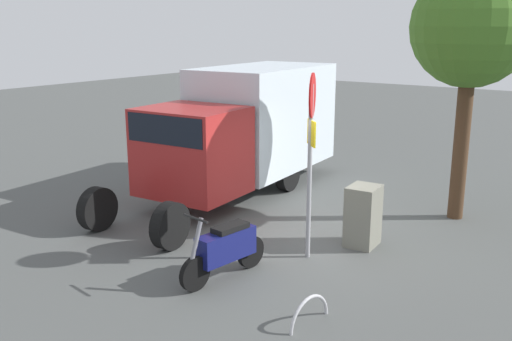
{
  "coord_description": "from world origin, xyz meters",
  "views": [
    {
      "loc": [
        9.25,
        5.09,
        4.05
      ],
      "look_at": [
        0.65,
        -0.94,
        1.37
      ],
      "focal_mm": 40.0,
      "sensor_mm": 36.0,
      "label": 1
    }
  ],
  "objects_px": {
    "box_truck_near": "(245,125)",
    "street_tree": "(472,29)",
    "bike_rack_hoop": "(309,324)",
    "utility_cabinet": "(363,216)",
    "motorcycle": "(226,248)",
    "stop_sign": "(311,137)"
  },
  "relations": [
    {
      "from": "stop_sign",
      "to": "utility_cabinet",
      "type": "bearing_deg",
      "value": 153.36
    },
    {
      "from": "street_tree",
      "to": "stop_sign",
      "type": "bearing_deg",
      "value": -22.07
    },
    {
      "from": "street_tree",
      "to": "utility_cabinet",
      "type": "bearing_deg",
      "value": -20.1
    },
    {
      "from": "box_truck_near",
      "to": "stop_sign",
      "type": "distance_m",
      "value": 4.54
    },
    {
      "from": "utility_cabinet",
      "to": "motorcycle",
      "type": "bearing_deg",
      "value": -25.12
    },
    {
      "from": "motorcycle",
      "to": "street_tree",
      "type": "bearing_deg",
      "value": 166.11
    },
    {
      "from": "box_truck_near",
      "to": "motorcycle",
      "type": "height_order",
      "value": "box_truck_near"
    },
    {
      "from": "motorcycle",
      "to": "stop_sign",
      "type": "height_order",
      "value": "stop_sign"
    },
    {
      "from": "stop_sign",
      "to": "street_tree",
      "type": "bearing_deg",
      "value": 157.93
    },
    {
      "from": "box_truck_near",
      "to": "bike_rack_hoop",
      "type": "relative_size",
      "value": 8.88
    },
    {
      "from": "motorcycle",
      "to": "bike_rack_hoop",
      "type": "xyz_separation_m",
      "value": [
        0.53,
        1.89,
        -0.52
      ]
    },
    {
      "from": "street_tree",
      "to": "utility_cabinet",
      "type": "height_order",
      "value": "street_tree"
    },
    {
      "from": "box_truck_near",
      "to": "motorcycle",
      "type": "distance_m",
      "value": 5.33
    },
    {
      "from": "stop_sign",
      "to": "bike_rack_hoop",
      "type": "height_order",
      "value": "stop_sign"
    },
    {
      "from": "stop_sign",
      "to": "bike_rack_hoop",
      "type": "bearing_deg",
      "value": 30.35
    },
    {
      "from": "street_tree",
      "to": "bike_rack_hoop",
      "type": "height_order",
      "value": "street_tree"
    },
    {
      "from": "motorcycle",
      "to": "stop_sign",
      "type": "distance_m",
      "value": 2.37
    },
    {
      "from": "box_truck_near",
      "to": "street_tree",
      "type": "bearing_deg",
      "value": 96.68
    },
    {
      "from": "motorcycle",
      "to": "bike_rack_hoop",
      "type": "distance_m",
      "value": 2.03
    },
    {
      "from": "motorcycle",
      "to": "street_tree",
      "type": "distance_m",
      "value": 6.68
    },
    {
      "from": "street_tree",
      "to": "bike_rack_hoop",
      "type": "bearing_deg",
      "value": -3.05
    },
    {
      "from": "box_truck_near",
      "to": "bike_rack_hoop",
      "type": "height_order",
      "value": "box_truck_near"
    }
  ]
}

